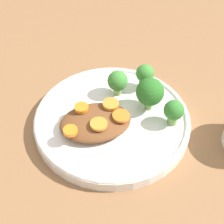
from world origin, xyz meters
name	(u,v)px	position (x,y,z in m)	size (l,w,h in m)	color
ground_plane	(112,126)	(0.00, 0.00, 0.00)	(4.00, 4.00, 0.00)	#8C603D
plate	(112,121)	(0.00, 0.00, 0.01)	(0.26, 0.26, 0.02)	white
stew_mound	(95,122)	(0.03, 0.01, 0.03)	(0.12, 0.08, 0.02)	brown
broccoli_floret_0	(145,75)	(-0.07, -0.06, 0.05)	(0.03, 0.03, 0.05)	#759E51
broccoli_floret_1	(118,82)	(-0.02, -0.06, 0.05)	(0.04, 0.04, 0.05)	#7FA85B
broccoli_floret_2	(150,92)	(-0.07, -0.01, 0.05)	(0.05, 0.05, 0.06)	#7FA85B
broccoli_floret_3	(174,111)	(-0.09, 0.03, 0.05)	(0.03, 0.03, 0.05)	#759E51
carrot_slice_0	(99,124)	(0.03, 0.03, 0.04)	(0.03, 0.03, 0.00)	orange
carrot_slice_1	(70,131)	(0.07, 0.03, 0.04)	(0.02, 0.02, 0.01)	orange
carrot_slice_2	(121,116)	(-0.01, 0.02, 0.04)	(0.03, 0.03, 0.00)	orange
carrot_slice_3	(81,108)	(0.05, -0.01, 0.04)	(0.02, 0.02, 0.01)	orange
carrot_slice_4	(108,105)	(0.00, -0.01, 0.04)	(0.03, 0.03, 0.01)	orange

